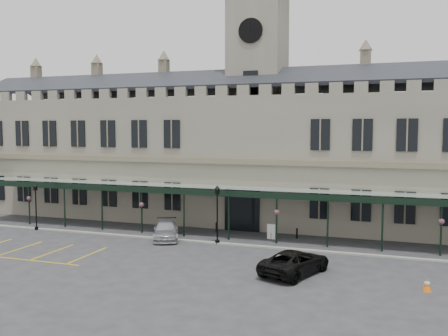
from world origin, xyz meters
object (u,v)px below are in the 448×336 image
(lamp_post_mid, at_px, (217,209))
(car_taxi, at_px, (166,230))
(station_building, at_px, (257,156))
(lamp_post_left, at_px, (36,202))
(clock_tower, at_px, (258,87))
(sign_board, at_px, (271,232))
(traffic_cone, at_px, (427,285))
(car_van, at_px, (295,262))

(lamp_post_mid, height_order, car_taxi, lamp_post_mid)
(station_building, xyz_separation_m, lamp_post_left, (-17.63, -10.62, -3.96))
(clock_tower, height_order, lamp_post_mid, clock_tower)
(car_taxi, bearing_deg, lamp_post_left, 157.95)
(sign_board, bearing_deg, car_taxi, -150.58)
(traffic_cone, distance_m, car_taxi, 20.95)
(traffic_cone, bearing_deg, station_building, 130.14)
(clock_tower, xyz_separation_m, lamp_post_mid, (-0.38, -10.52, -10.34))
(clock_tower, relative_size, lamp_post_mid, 5.30)
(station_building, distance_m, lamp_post_mid, 11.07)
(station_building, distance_m, traffic_cone, 23.54)
(traffic_cone, height_order, sign_board, sign_board)
(station_building, bearing_deg, sign_board, -66.20)
(lamp_post_left, height_order, car_taxi, lamp_post_left)
(lamp_post_left, height_order, lamp_post_mid, lamp_post_mid)
(lamp_post_left, bearing_deg, car_van, -13.42)
(clock_tower, bearing_deg, lamp_post_left, -148.73)
(lamp_post_left, bearing_deg, station_building, 31.07)
(lamp_post_mid, relative_size, traffic_cone, 6.31)
(station_building, bearing_deg, car_taxi, -116.25)
(lamp_post_left, bearing_deg, clock_tower, 31.27)
(clock_tower, distance_m, sign_board, 14.90)
(clock_tower, distance_m, car_van, 21.83)
(car_van, bearing_deg, lamp_post_left, 7.11)
(clock_tower, height_order, car_van, clock_tower)
(lamp_post_left, bearing_deg, car_taxi, 2.17)
(station_building, height_order, lamp_post_mid, station_building)
(station_building, bearing_deg, car_van, -67.01)
(traffic_cone, xyz_separation_m, car_taxi, (-19.66, 7.24, 0.35))
(sign_board, bearing_deg, car_van, -57.00)
(lamp_post_left, bearing_deg, lamp_post_mid, 0.63)
(station_building, relative_size, traffic_cone, 80.89)
(clock_tower, bearing_deg, traffic_cone, -50.00)
(car_van, bearing_deg, lamp_post_mid, -18.89)
(car_van, bearing_deg, station_building, -46.48)
(traffic_cone, distance_m, sign_board, 15.21)
(lamp_post_mid, bearing_deg, lamp_post_left, -179.37)
(sign_board, relative_size, car_taxi, 0.25)
(station_building, height_order, car_van, station_building)
(sign_board, height_order, car_taxi, car_taxi)
(station_building, height_order, car_taxi, station_building)
(station_building, height_order, clock_tower, clock_tower)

